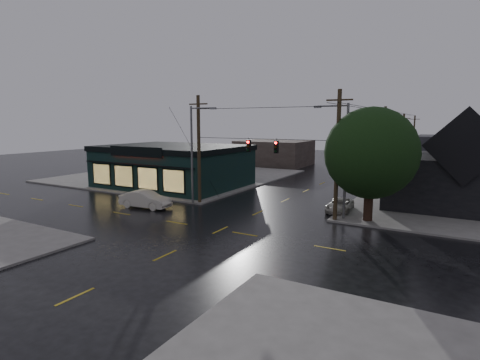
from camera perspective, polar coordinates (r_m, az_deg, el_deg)
The scene contains 17 objects.
ground_plane at distance 27.26m, azimuth -3.00°, elevation -7.62°, with size 160.00×160.00×0.00m, color black.
sidewalk_nw at distance 54.66m, azimuth -9.37°, elevation 0.66°, with size 28.00×28.00×0.15m, color slate.
pizza_shop at distance 45.79m, azimuth -10.13°, elevation 2.22°, with size 16.30×12.34×4.90m.
ne_building at distance 39.13m, azimuth 30.83°, elevation 2.83°, with size 12.60×11.60×8.75m.
corner_tree at distance 30.06m, azimuth 19.34°, elevation 3.87°, with size 6.97×6.97×8.73m.
utility_pole_nw at distance 36.02m, azimuth -6.14°, elevation -3.59°, with size 2.00×0.32×10.15m, color #302415, non-canonical shape.
utility_pole_ne at distance 30.49m, azimuth 14.23°, elevation -6.10°, with size 2.00×0.32×10.15m, color #302415, non-canonical shape.
utility_pole_far_a at distance 51.15m, azimuth 20.71°, elevation -0.43°, with size 2.00×0.32×9.65m, color #302415, non-canonical shape.
utility_pole_far_b at distance 70.82m, azimuth 23.29°, elevation 1.84°, with size 2.00×0.32×9.15m, color #302415, non-canonical shape.
utility_pole_far_c at distance 90.64m, azimuth 24.74°, elevation 3.12°, with size 2.00×0.32×9.15m, color #302415, non-canonical shape.
span_signal_assembly at distance 31.83m, azimuth 3.41°, elevation 5.18°, with size 13.00×0.48×1.23m.
streetlight_nw at distance 35.64m, azimuth -7.19°, elevation -3.74°, with size 5.40×0.30×9.15m, color slate, non-canonical shape.
streetlight_ne at distance 31.02m, azimuth 15.47°, elevation -5.90°, with size 5.40×0.30×9.15m, color slate, non-canonical shape.
bg_building_west at distance 68.30m, azimuth 5.23°, elevation 4.15°, with size 12.00×10.00×4.40m, color #352A27.
bg_building_east at distance 67.19m, azimuth 31.21°, elevation 3.35°, with size 14.00×12.00×5.60m, color #27262B.
sedan_cream at distance 34.95m, azimuth -14.23°, elevation -2.88°, with size 1.67×4.79×1.58m, color beige.
suv_silver at distance 33.58m, azimuth 14.96°, elevation -3.75°, with size 1.91×4.14×1.15m, color #B2B0A4.
Camera 1 is at (14.15, -21.99, 7.70)m, focal length 28.00 mm.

